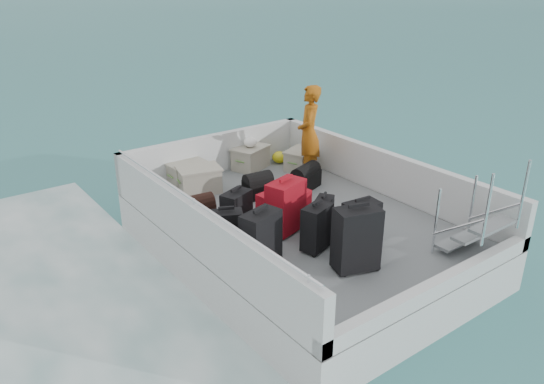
{
  "coord_description": "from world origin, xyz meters",
  "views": [
    {
      "loc": [
        -4.52,
        -5.39,
        4.02
      ],
      "look_at": [
        -0.27,
        0.34,
        1.0
      ],
      "focal_mm": 35.0,
      "sensor_mm": 36.0,
      "label": 1
    }
  ],
  "objects_px": {
    "suitcase_0": "(261,241)",
    "passenger": "(309,133)",
    "suitcase_2": "(237,213)",
    "suitcase_8": "(284,201)",
    "crate_1": "(187,174)",
    "suitcase_5": "(286,207)",
    "suitcase_7": "(323,216)",
    "suitcase_4": "(317,228)",
    "crate_0": "(199,181)",
    "suitcase_1": "(227,233)",
    "crate_2": "(251,158)",
    "crate_3": "(300,160)",
    "suitcase_3": "(356,240)",
    "suitcase_6": "(361,225)"
  },
  "relations": [
    {
      "from": "suitcase_5",
      "to": "suitcase_8",
      "type": "height_order",
      "value": "suitcase_5"
    },
    {
      "from": "suitcase_4",
      "to": "suitcase_6",
      "type": "relative_size",
      "value": 0.97
    },
    {
      "from": "suitcase_1",
      "to": "suitcase_7",
      "type": "bearing_deg",
      "value": 14.14
    },
    {
      "from": "suitcase_5",
      "to": "crate_1",
      "type": "distance_m",
      "value": 2.4
    },
    {
      "from": "suitcase_1",
      "to": "crate_0",
      "type": "distance_m",
      "value": 2.16
    },
    {
      "from": "suitcase_8",
      "to": "crate_0",
      "type": "bearing_deg",
      "value": 17.65
    },
    {
      "from": "suitcase_1",
      "to": "suitcase_2",
      "type": "xyz_separation_m",
      "value": [
        0.42,
        0.42,
        0.01
      ]
    },
    {
      "from": "suitcase_4",
      "to": "crate_0",
      "type": "height_order",
      "value": "suitcase_4"
    },
    {
      "from": "crate_2",
      "to": "passenger",
      "type": "distance_m",
      "value": 1.29
    },
    {
      "from": "crate_0",
      "to": "crate_2",
      "type": "relative_size",
      "value": 1.02
    },
    {
      "from": "suitcase_5",
      "to": "crate_1",
      "type": "bearing_deg",
      "value": 79.85
    },
    {
      "from": "suitcase_4",
      "to": "crate_0",
      "type": "bearing_deg",
      "value": 77.86
    },
    {
      "from": "crate_0",
      "to": "passenger",
      "type": "xyz_separation_m",
      "value": [
        1.82,
        -0.59,
        0.62
      ]
    },
    {
      "from": "suitcase_2",
      "to": "suitcase_8",
      "type": "relative_size",
      "value": 0.84
    },
    {
      "from": "suitcase_1",
      "to": "suitcase_4",
      "type": "relative_size",
      "value": 0.97
    },
    {
      "from": "suitcase_1",
      "to": "suitcase_5",
      "type": "relative_size",
      "value": 0.81
    },
    {
      "from": "suitcase_5",
      "to": "suitcase_7",
      "type": "xyz_separation_m",
      "value": [
        0.37,
        -0.37,
        -0.11
      ]
    },
    {
      "from": "suitcase_7",
      "to": "crate_1",
      "type": "relative_size",
      "value": 0.88
    },
    {
      "from": "suitcase_2",
      "to": "passenger",
      "type": "relative_size",
      "value": 0.38
    },
    {
      "from": "suitcase_0",
      "to": "suitcase_6",
      "type": "height_order",
      "value": "suitcase_0"
    },
    {
      "from": "suitcase_2",
      "to": "crate_3",
      "type": "height_order",
      "value": "suitcase_2"
    },
    {
      "from": "suitcase_0",
      "to": "passenger",
      "type": "bearing_deg",
      "value": 24.99
    },
    {
      "from": "suitcase_6",
      "to": "suitcase_7",
      "type": "height_order",
      "value": "suitcase_6"
    },
    {
      "from": "suitcase_6",
      "to": "crate_1",
      "type": "distance_m",
      "value": 3.41
    },
    {
      "from": "suitcase_2",
      "to": "suitcase_5",
      "type": "distance_m",
      "value": 0.68
    },
    {
      "from": "suitcase_7",
      "to": "suitcase_2",
      "type": "bearing_deg",
      "value": 107.9
    },
    {
      "from": "suitcase_2",
      "to": "passenger",
      "type": "bearing_deg",
      "value": 4.33
    },
    {
      "from": "suitcase_1",
      "to": "crate_3",
      "type": "bearing_deg",
      "value": 61.11
    },
    {
      "from": "suitcase_8",
      "to": "crate_0",
      "type": "relative_size",
      "value": 1.13
    },
    {
      "from": "suitcase_4",
      "to": "crate_3",
      "type": "relative_size",
      "value": 1.11
    },
    {
      "from": "crate_1",
      "to": "suitcase_6",
      "type": "bearing_deg",
      "value": -76.95
    },
    {
      "from": "suitcase_0",
      "to": "suitcase_5",
      "type": "xyz_separation_m",
      "value": [
        0.85,
        0.61,
        -0.01
      ]
    },
    {
      "from": "suitcase_8",
      "to": "crate_1",
      "type": "distance_m",
      "value": 1.93
    },
    {
      "from": "suitcase_1",
      "to": "suitcase_7",
      "type": "distance_m",
      "value": 1.39
    },
    {
      "from": "crate_1",
      "to": "crate_2",
      "type": "xyz_separation_m",
      "value": [
        1.3,
        0.0,
        0.01
      ]
    },
    {
      "from": "suitcase_0",
      "to": "suitcase_4",
      "type": "distance_m",
      "value": 0.86
    },
    {
      "from": "suitcase_6",
      "to": "crate_0",
      "type": "height_order",
      "value": "suitcase_6"
    },
    {
      "from": "suitcase_5",
      "to": "passenger",
      "type": "distance_m",
      "value": 2.14
    },
    {
      "from": "crate_3",
      "to": "suitcase_4",
      "type": "bearing_deg",
      "value": -125.4
    },
    {
      "from": "crate_2",
      "to": "suitcase_0",
      "type": "bearing_deg",
      "value": -122.4
    },
    {
      "from": "suitcase_3",
      "to": "suitcase_6",
      "type": "relative_size",
      "value": 1.27
    },
    {
      "from": "suitcase_1",
      "to": "crate_2",
      "type": "xyz_separation_m",
      "value": [
        2.04,
        2.44,
        -0.11
      ]
    },
    {
      "from": "suitcase_3",
      "to": "crate_1",
      "type": "xyz_separation_m",
      "value": [
        -0.31,
        3.69,
        -0.22
      ]
    },
    {
      "from": "suitcase_7",
      "to": "suitcase_8",
      "type": "bearing_deg",
      "value": 52.7
    },
    {
      "from": "suitcase_5",
      "to": "crate_3",
      "type": "xyz_separation_m",
      "value": [
        1.75,
        1.81,
        -0.2
      ]
    },
    {
      "from": "crate_0",
      "to": "suitcase_0",
      "type": "bearing_deg",
      "value": -103.13
    },
    {
      "from": "suitcase_5",
      "to": "crate_2",
      "type": "distance_m",
      "value": 2.61
    },
    {
      "from": "suitcase_5",
      "to": "suitcase_3",
      "type": "bearing_deg",
      "value": -103.91
    },
    {
      "from": "suitcase_3",
      "to": "suitcase_8",
      "type": "xyz_separation_m",
      "value": [
        0.36,
        1.88,
        -0.26
      ]
    },
    {
      "from": "suitcase_0",
      "to": "suitcase_1",
      "type": "distance_m",
      "value": 0.57
    }
  ]
}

